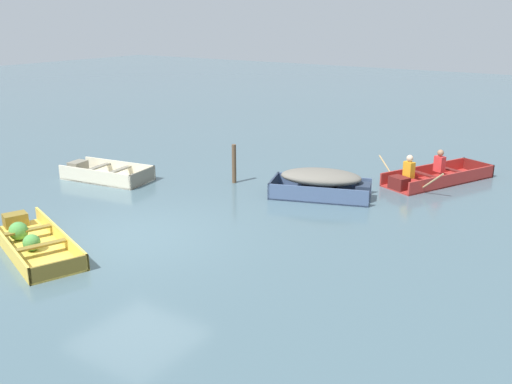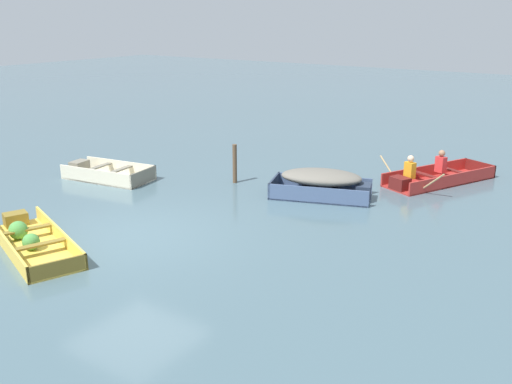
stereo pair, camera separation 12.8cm
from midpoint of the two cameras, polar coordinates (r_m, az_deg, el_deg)
ground_plane at (r=12.46m, az=-12.61°, el=-4.35°), size 80.00×80.00×0.00m
dinghy_yellow_foreground at (r=12.50m, az=-21.90°, el=-4.50°), size 3.47×2.16×0.43m
skiff_slate_blue_near_moored at (r=14.71m, az=6.39°, el=1.12°), size 2.78×1.97×0.72m
skiff_cream_mid_moored at (r=16.88m, az=-15.21°, el=1.76°), size 2.64×1.51×0.41m
rowboat_red_with_crew at (r=16.63m, az=17.07°, el=1.50°), size 2.76×3.55×0.93m
mooring_post at (r=15.83m, az=-2.44°, el=2.84°), size 0.12×0.12×1.09m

